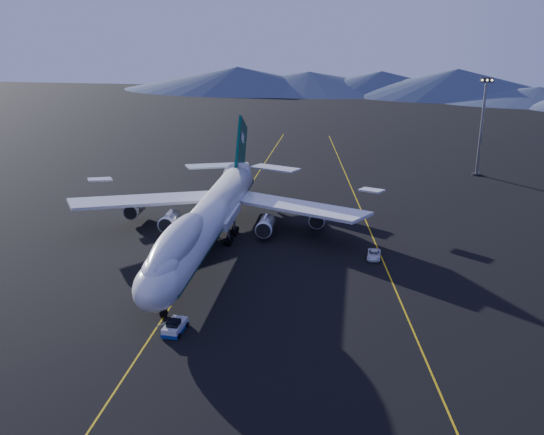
# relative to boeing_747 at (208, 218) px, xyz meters

# --- Properties ---
(ground) EXTENTS (500.00, 500.00, 0.00)m
(ground) POSITION_rel_boeing_747_xyz_m (-0.00, -0.03, -5.81)
(ground) COLOR black
(ground) RESTS_ON ground
(taxiway_line_main) EXTENTS (0.25, 220.00, 0.01)m
(taxiway_line_main) POSITION_rel_boeing_747_xyz_m (-0.00, -0.03, -5.80)
(taxiway_line_main) COLOR gold
(taxiway_line_main) RESTS_ON ground
(taxiway_line_side) EXTENTS (28.08, 198.09, 0.01)m
(taxiway_line_side) POSITION_rel_boeing_747_xyz_m (30.00, 9.97, -5.80)
(taxiway_line_side) COLOR gold
(taxiway_line_side) RESTS_ON ground
(boeing_747) EXTENTS (59.62, 72.43, 19.37)m
(boeing_747) POSITION_rel_boeing_747_xyz_m (0.00, 0.00, 0.00)
(boeing_747) COLOR silver
(boeing_747) RESTS_ON ground
(pushback_tug) EXTENTS (2.96, 4.78, 2.00)m
(pushback_tug) POSITION_rel_boeing_747_xyz_m (2.84, -30.41, -5.18)
(pushback_tug) COLOR silver
(pushback_tug) RESTS_ON ground
(service_van) EXTENTS (2.55, 5.08, 1.38)m
(service_van) POSITION_rel_boeing_747_xyz_m (30.00, -0.36, -5.12)
(service_van) COLOR white
(service_van) RESTS_ON ground
(floodlight_mast) EXTENTS (3.14, 2.35, 25.39)m
(floodlight_mast) POSITION_rel_boeing_747_xyz_m (57.81, 61.64, 7.05)
(floodlight_mast) COLOR black
(floodlight_mast) RESTS_ON ground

